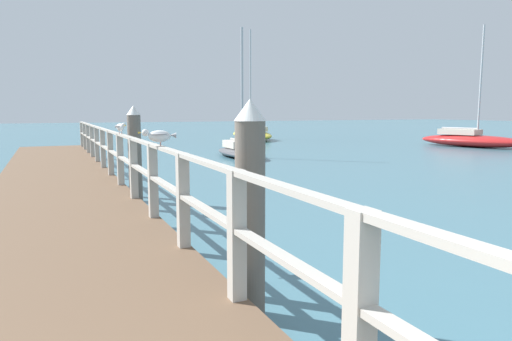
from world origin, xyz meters
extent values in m
cube|color=brown|center=(0.00, 10.88, 0.24)|extent=(2.44, 21.75, 0.47)
cube|color=#B2ADA3|center=(1.14, 2.35, 0.99)|extent=(0.12, 0.12, 1.03)
cube|color=#B2ADA3|center=(1.14, 3.90, 0.99)|extent=(0.12, 0.12, 1.03)
cube|color=#B2ADA3|center=(1.14, 5.45, 0.99)|extent=(0.12, 0.12, 1.03)
cube|color=#B2ADA3|center=(1.14, 7.00, 0.99)|extent=(0.12, 0.12, 1.03)
cube|color=#B2ADA3|center=(1.14, 8.55, 0.99)|extent=(0.12, 0.12, 1.03)
cube|color=#B2ADA3|center=(1.14, 10.10, 0.99)|extent=(0.12, 0.12, 1.03)
cube|color=#B2ADA3|center=(1.14, 11.65, 0.99)|extent=(0.12, 0.12, 1.03)
cube|color=#B2ADA3|center=(1.14, 13.20, 0.99)|extent=(0.12, 0.12, 1.03)
cube|color=#B2ADA3|center=(1.14, 14.75, 0.99)|extent=(0.12, 0.12, 1.03)
cube|color=#B2ADA3|center=(1.14, 16.30, 0.99)|extent=(0.12, 0.12, 1.03)
cube|color=#B2ADA3|center=(1.14, 17.85, 0.99)|extent=(0.12, 0.12, 1.03)
cube|color=#B2ADA3|center=(1.14, 19.40, 0.99)|extent=(0.12, 0.12, 1.03)
cube|color=#B2ADA3|center=(1.14, 20.95, 0.99)|extent=(0.12, 0.12, 1.03)
cube|color=#B2ADA3|center=(1.14, 10.88, 1.48)|extent=(0.10, 20.15, 0.04)
cube|color=#B2ADA3|center=(1.14, 10.88, 1.04)|extent=(0.10, 20.15, 0.04)
cylinder|color=#6B6056|center=(1.52, 4.51, 0.93)|extent=(0.28, 0.28, 1.86)
cone|color=white|center=(1.52, 4.51, 1.96)|extent=(0.29, 0.29, 0.20)
cylinder|color=#6B6056|center=(1.52, 10.64, 0.93)|extent=(0.28, 0.28, 1.86)
cone|color=white|center=(1.52, 10.64, 1.96)|extent=(0.29, 0.29, 0.20)
ellipsoid|color=white|center=(1.14, 6.51, 1.63)|extent=(0.31, 0.20, 0.15)
sphere|color=white|center=(0.97, 6.56, 1.67)|extent=(0.09, 0.09, 0.09)
cone|color=gold|center=(0.91, 6.58, 1.67)|extent=(0.05, 0.04, 0.02)
cone|color=#939399|center=(1.30, 6.46, 1.64)|extent=(0.10, 0.09, 0.07)
ellipsoid|color=#939399|center=(1.14, 6.51, 1.65)|extent=(0.26, 0.23, 0.04)
cylinder|color=tan|center=(1.14, 6.49, 1.53)|extent=(0.01, 0.01, 0.05)
cylinder|color=tan|center=(1.16, 6.53, 1.53)|extent=(0.01, 0.01, 0.05)
ellipsoid|color=white|center=(1.14, 9.90, 1.63)|extent=(0.18, 0.30, 0.15)
sphere|color=white|center=(1.17, 9.73, 1.67)|extent=(0.09, 0.09, 0.09)
cone|color=gold|center=(1.19, 9.67, 1.67)|extent=(0.03, 0.05, 0.02)
cone|color=#939399|center=(1.11, 10.07, 1.64)|extent=(0.08, 0.09, 0.07)
ellipsoid|color=#939399|center=(1.14, 9.90, 1.65)|extent=(0.22, 0.25, 0.04)
cylinder|color=tan|center=(1.16, 9.92, 1.53)|extent=(0.01, 0.01, 0.05)
cylinder|color=tan|center=(1.11, 9.91, 1.53)|extent=(0.01, 0.01, 0.05)
ellipsoid|color=gold|center=(12.59, 29.58, 0.31)|extent=(3.64, 7.26, 0.61)
cylinder|color=#B2B2B7|center=(12.66, 29.92, 3.99)|extent=(0.10, 0.10, 6.76)
cylinder|color=#B2B2B7|center=(12.41, 28.73, 0.96)|extent=(0.58, 2.40, 0.08)
cube|color=beige|center=(12.42, 28.77, 0.76)|extent=(1.75, 2.71, 0.30)
ellipsoid|color=#4C4C51|center=(7.24, 18.59, 0.18)|extent=(1.63, 4.30, 0.36)
cylinder|color=#B2B2B7|center=(7.23, 18.38, 2.82)|extent=(0.10, 0.10, 4.93)
cylinder|color=#B2B2B7|center=(7.26, 19.12, 0.71)|extent=(0.15, 1.49, 0.08)
cube|color=beige|center=(7.26, 19.10, 0.51)|extent=(0.88, 1.56, 0.30)
ellipsoid|color=red|center=(20.75, 18.56, 0.32)|extent=(3.42, 6.01, 0.64)
cylinder|color=#B2B2B7|center=(20.83, 18.28, 3.51)|extent=(0.10, 0.10, 5.74)
cylinder|color=#B2B2B7|center=(20.55, 19.24, 0.99)|extent=(0.64, 1.94, 0.08)
cube|color=beige|center=(20.56, 19.21, 0.79)|extent=(1.59, 2.27, 0.30)
camera|label=1|loc=(-0.16, 0.67, 1.95)|focal=32.37mm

